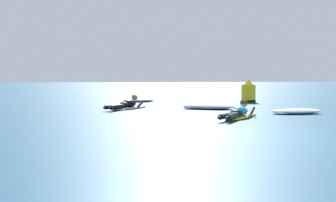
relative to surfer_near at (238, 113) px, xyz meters
The scene contains 7 objects.
ground_plane 6.50m from the surfer_near, 95.82° to the left, with size 120.00×120.00×0.00m, color navy.
surfer_near is the anchor object (origin of this frame).
surfer_far 4.78m from the surfer_near, 127.74° to the left, with size 1.72×2.37×0.53m.
whitewater_front 8.42m from the surfer_near, 105.36° to the left, with size 1.59×1.35×0.17m.
whitewater_mid_left 3.40m from the surfer_near, 91.45° to the left, with size 2.05×1.53×0.20m.
whitewater_mid_right 2.51m from the surfer_near, 28.93° to the left, with size 1.63×0.86×0.17m.
channel_marker_buoy 7.42m from the surfer_near, 70.36° to the left, with size 0.64×0.64×1.03m.
Camera 1 is at (-2.80, -8.26, 1.18)m, focal length 47.34 mm.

